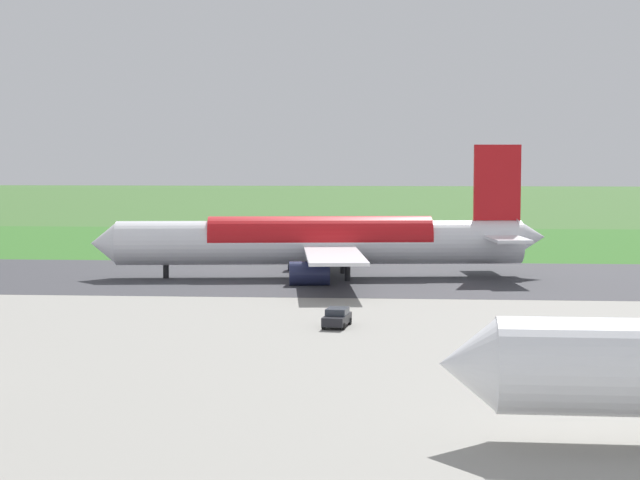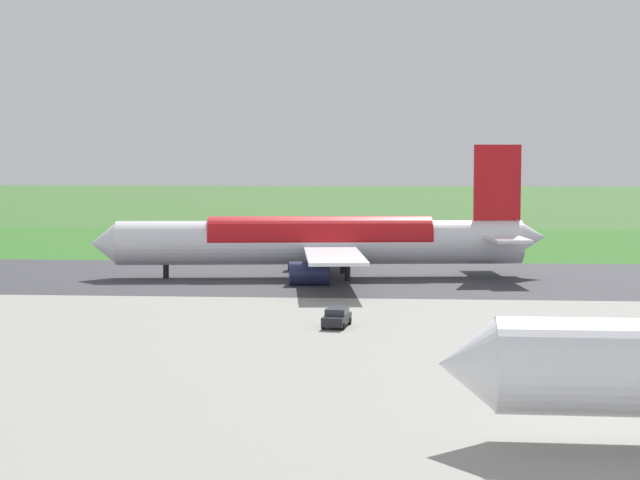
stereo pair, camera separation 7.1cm
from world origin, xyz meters
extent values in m
plane|color=#3D662D|center=(0.00, 0.00, 0.00)|extent=(800.00, 800.00, 0.00)
cube|color=#38383D|center=(0.00, 0.00, 0.03)|extent=(600.00, 36.62, 0.06)
cube|color=gray|center=(0.00, 72.64, 0.03)|extent=(440.00, 110.00, 0.05)
cube|color=#346B27|center=(0.00, -47.17, 0.02)|extent=(600.00, 80.00, 0.04)
cylinder|color=white|center=(-9.74, 0.00, 4.20)|extent=(48.28, 10.83, 5.20)
cone|color=white|center=(15.58, 3.01, 4.20)|extent=(3.56, 5.26, 4.94)
cone|color=white|center=(-34.76, -2.98, 4.80)|extent=(4.00, 4.80, 4.42)
cube|color=red|center=(-30.71, -2.49, 11.30)|extent=(5.62, 1.16, 9.00)
cube|color=white|center=(-31.36, 2.97, 5.00)|extent=(5.03, 9.41, 0.36)
cube|color=white|center=(-30.06, -7.96, 5.00)|extent=(5.03, 9.41, 0.36)
cube|color=white|center=(-12.03, 10.80, 3.80)|extent=(8.56, 22.55, 0.35)
cube|color=white|center=(-9.43, -11.04, 3.80)|extent=(8.56, 22.55, 0.35)
cylinder|color=#23284C|center=(-9.13, 7.62, 1.32)|extent=(4.80, 3.31, 2.80)
cylinder|color=#23284C|center=(-7.36, -7.27, 1.32)|extent=(4.80, 3.31, 2.80)
cylinder|color=black|center=(8.38, 2.15, 1.71)|extent=(0.70, 0.70, 3.42)
cylinder|color=black|center=(-13.19, 3.62, 1.71)|extent=(0.70, 0.70, 3.42)
cylinder|color=black|center=(-12.24, -4.33, 1.71)|extent=(0.70, 0.70, 3.42)
cylinder|color=red|center=(-9.74, 0.00, 4.72)|extent=(26.83, 8.31, 5.23)
cone|color=white|center=(-22.64, 71.08, 3.95)|extent=(2.91, 4.69, 4.64)
cube|color=black|center=(-13.96, 36.25, 0.70)|extent=(2.36, 4.41, 0.75)
cube|color=#2D333D|center=(-13.99, 36.06, 1.35)|extent=(1.99, 2.41, 0.55)
cylinder|color=black|center=(-14.61, 37.76, 0.32)|extent=(0.31, 0.66, 0.64)
cylinder|color=black|center=(-12.93, 37.52, 0.32)|extent=(0.31, 0.66, 0.64)
cylinder|color=black|center=(-15.00, 34.98, 0.32)|extent=(0.31, 0.66, 0.64)
cylinder|color=black|center=(-13.31, 34.75, 0.32)|extent=(0.31, 0.66, 0.64)
cylinder|color=slate|center=(-22.81, -51.19, 1.18)|extent=(0.10, 0.10, 2.37)
cube|color=red|center=(-22.81, -51.21, 2.67)|extent=(0.60, 0.04, 0.60)
cone|color=orange|center=(-17.31, -48.04, 0.28)|extent=(0.40, 0.40, 0.55)
camera|label=1|loc=(-19.26, 123.18, 14.29)|focal=58.69mm
camera|label=2|loc=(-19.33, 123.18, 14.29)|focal=58.69mm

